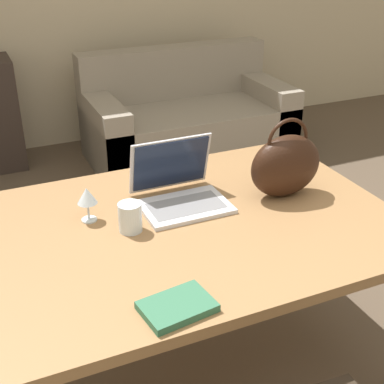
{
  "coord_description": "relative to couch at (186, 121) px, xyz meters",
  "views": [
    {
      "loc": [
        -0.7,
        -0.96,
        1.72
      ],
      "look_at": [
        -0.02,
        0.59,
        0.85
      ],
      "focal_mm": 50.0,
      "sensor_mm": 36.0,
      "label": 1
    }
  ],
  "objects": [
    {
      "name": "dining_table",
      "position": [
        -0.92,
        -2.15,
        0.38
      ],
      "size": [
        1.52,
        1.07,
        0.73
      ],
      "color": "olive",
      "rests_on": "ground_plane"
    },
    {
      "name": "drinking_glass",
      "position": [
        -1.13,
        -2.12,
        0.5
      ],
      "size": [
        0.08,
        0.08,
        0.11
      ],
      "color": "silver",
      "rests_on": "dining_table"
    },
    {
      "name": "handbag",
      "position": [
        -0.48,
        -2.11,
        0.58
      ],
      "size": [
        0.3,
        0.15,
        0.32
      ],
      "color": "black",
      "rests_on": "dining_table"
    },
    {
      "name": "wine_glass",
      "position": [
        -1.24,
        -1.99,
        0.54
      ],
      "size": [
        0.07,
        0.07,
        0.13
      ],
      "color": "silver",
      "rests_on": "dining_table"
    },
    {
      "name": "laptop",
      "position": [
        -0.89,
        -1.98,
        0.51
      ],
      "size": [
        0.33,
        0.3,
        0.24
      ],
      "color": "silver",
      "rests_on": "dining_table"
    },
    {
      "name": "book",
      "position": [
        -1.14,
        -2.59,
        0.46
      ],
      "size": [
        0.22,
        0.17,
        0.02
      ],
      "rotation": [
        0.0,
        0.0,
        0.14
      ],
      "color": "#336B4C",
      "rests_on": "dining_table"
    },
    {
      "name": "couch",
      "position": [
        0.0,
        0.0,
        0.0
      ],
      "size": [
        1.55,
        0.83,
        0.82
      ],
      "color": "gray",
      "rests_on": "ground_plane"
    }
  ]
}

